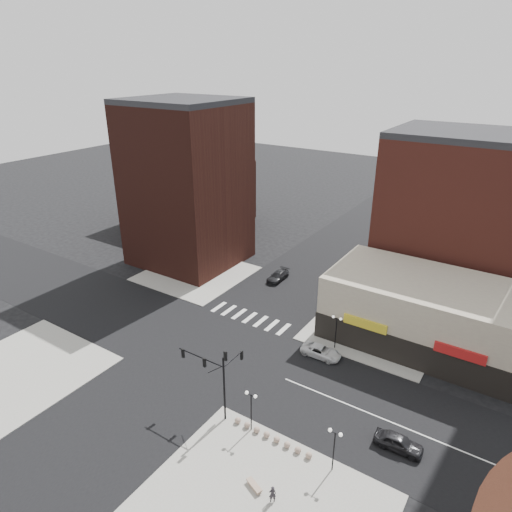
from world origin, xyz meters
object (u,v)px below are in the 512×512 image
Objects in this scene: street_lamp_se_a at (251,402)px; street_lamp_ne at (336,324)px; dark_sedan_north at (278,276)px; white_suv at (321,351)px; dark_sedan_east at (399,442)px; street_lamp_se_b at (335,440)px; traffic_signal at (218,371)px; pedestrian at (272,494)px; stone_bench at (254,486)px.

street_lamp_se_a and street_lamp_ne have the same top height.
street_lamp_ne is 18.93m from dark_sedan_north.
street_lamp_se_a is at bearing 177.01° from white_suv.
street_lamp_se_a is 0.99× the size of dark_sedan_east.
street_lamp_se_b and street_lamp_ne have the same top height.
traffic_signal is 5.09× the size of pedestrian.
pedestrian is (-2.58, -5.19, -2.41)m from street_lamp_se_b.
stone_bench is (-1.80, 0.21, -0.56)m from pedestrian.
traffic_signal is 11.39m from pedestrian.
traffic_signal reaches higher than pedestrian.
pedestrian is at bearing 15.48° from stone_bench.
white_suv is 19.60m from pedestrian.
pedestrian reaches higher than stone_bench.
street_lamp_se_b reaches higher than stone_bench.
street_lamp_se_b reaches higher than dark_sedan_east.
street_lamp_ne is 15.47m from dark_sedan_east.
dark_sedan_east is at bearing -42.13° from dark_sedan_north.
dark_sedan_north is (-25.48, 22.43, -0.04)m from dark_sedan_east.
dark_sedan_north is (-14.00, 13.93, 0.03)m from white_suv.
street_lamp_se_a is 13.99m from white_suv.
white_suv is at bearing 51.17° from dark_sedan_east.
dark_sedan_north is at bearing 140.18° from stone_bench.
white_suv is 14.28m from dark_sedan_east.
street_lamp_ne is (1.00, 16.00, 0.00)m from street_lamp_se_a.
traffic_signal reaches higher than stone_bench.
white_suv is (-0.68, -2.27, -2.65)m from street_lamp_ne.
street_lamp_se_b is at bearing 70.89° from stone_bench.
dark_sedan_east is 33.95m from dark_sedan_north.
street_lamp_se_a is 16.03m from street_lamp_ne.
street_lamp_se_b reaches higher than dark_sedan_north.
dark_sedan_north is 3.04× the size of pedestrian.
street_lamp_se_b is 6.27m from pedestrian.
dark_sedan_north is at bearing 109.82° from traffic_signal.
street_lamp_se_a is at bearing -2.57° from traffic_signal.
street_lamp_se_a is (3.76, -0.17, -1.67)m from traffic_signal.
street_lamp_se_a is at bearing -82.88° from pedestrian.
traffic_signal is at bearing 177.43° from street_lamp_se_a.
street_lamp_ne is 2.72× the size of pedestrian.
white_suv is (0.32, 13.73, -2.65)m from street_lamp_se_a.
street_lamp_ne is at bearing -39.27° from dark_sedan_north.
traffic_signal is at bearing 179.18° from street_lamp_se_b.
traffic_signal is at bearing 161.59° from white_suv.
stone_bench is at bearing -45.92° from pedestrian.
dark_sedan_east is (11.48, -8.49, 0.08)m from white_suv.
white_suv is at bearing -106.61° from street_lamp_ne.
traffic_signal is 1.87× the size of street_lamp_se_b.
street_lamp_se_b is at bearing -155.55° from pedestrian.
street_lamp_ne is 0.90× the size of dark_sedan_north.
street_lamp_ne is at bearing 42.78° from dark_sedan_east.
street_lamp_se_a reaches higher than dark_sedan_east.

